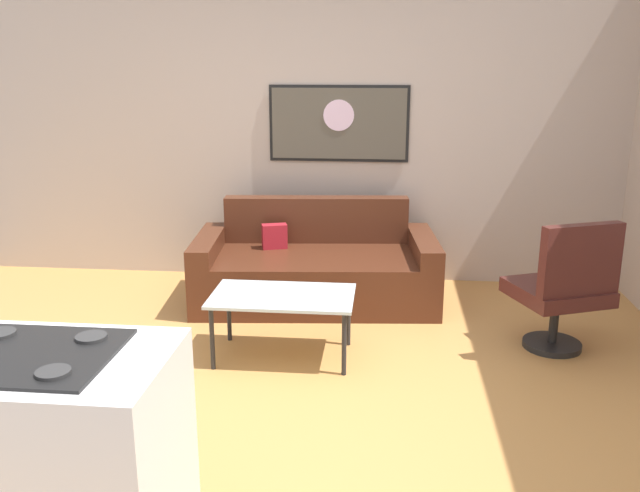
% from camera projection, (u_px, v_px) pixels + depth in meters
% --- Properties ---
extents(ground, '(6.40, 6.40, 0.04)m').
position_uv_depth(ground, '(274.00, 409.00, 3.82)').
color(ground, '#BC8445').
extents(back_wall, '(6.40, 0.05, 2.80)m').
position_uv_depth(back_wall, '(318.00, 120.00, 5.76)').
color(back_wall, '#B7A698').
rests_on(back_wall, ground).
extents(couch, '(1.98, 1.11, 0.78)m').
position_uv_depth(couch, '(316.00, 269.00, 5.44)').
color(couch, '#4A2415').
rests_on(couch, ground).
extents(coffee_table, '(0.92, 0.55, 0.43)m').
position_uv_depth(coffee_table, '(283.00, 300.00, 4.35)').
color(coffee_table, silver).
rests_on(coffee_table, ground).
extents(armchair, '(0.71, 0.70, 0.91)m').
position_uv_depth(armchair, '(564.00, 287.00, 4.41)').
color(armchair, black).
rests_on(armchair, ground).
extents(wall_painting, '(1.19, 0.03, 0.64)m').
position_uv_depth(wall_painting, '(339.00, 124.00, 5.71)').
color(wall_painting, black).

